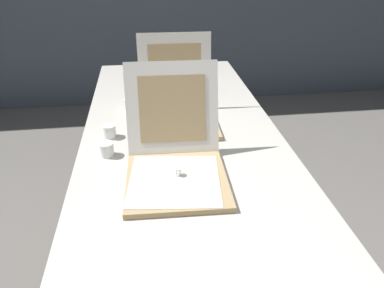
# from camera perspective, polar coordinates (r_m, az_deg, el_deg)

# --- Properties ---
(table) EXTENTS (0.90, 2.25, 0.73)m
(table) POSITION_cam_1_polar(r_m,az_deg,el_deg) (1.66, -1.44, -0.33)
(table) COLOR beige
(table) RESTS_ON ground
(pizza_box_front) EXTENTS (0.38, 0.49, 0.37)m
(pizza_box_front) POSITION_cam_1_polar(r_m,az_deg,el_deg) (1.35, -2.58, -3.04)
(pizza_box_front) COLOR tan
(pizza_box_front) RESTS_ON table
(pizza_box_middle) EXTENTS (0.38, 0.43, 0.39)m
(pizza_box_middle) POSITION_cam_1_polar(r_m,az_deg,el_deg) (1.77, -2.28, 5.32)
(pizza_box_middle) COLOR tan
(pizza_box_middle) RESTS_ON table
(cup_white_near_center) EXTENTS (0.06, 0.06, 0.06)m
(cup_white_near_center) POSITION_cam_1_polar(r_m,az_deg,el_deg) (1.53, -13.26, -0.84)
(cup_white_near_center) COLOR white
(cup_white_near_center) RESTS_ON table
(cup_white_mid) EXTENTS (0.06, 0.06, 0.06)m
(cup_white_mid) POSITION_cam_1_polar(r_m,az_deg,el_deg) (1.67, -12.85, 1.96)
(cup_white_mid) COLOR white
(cup_white_mid) RESTS_ON table
(cup_white_far) EXTENTS (0.06, 0.06, 0.06)m
(cup_white_far) POSITION_cam_1_polar(r_m,az_deg,el_deg) (1.93, -9.73, 6.15)
(cup_white_far) COLOR white
(cup_white_far) RESTS_ON table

